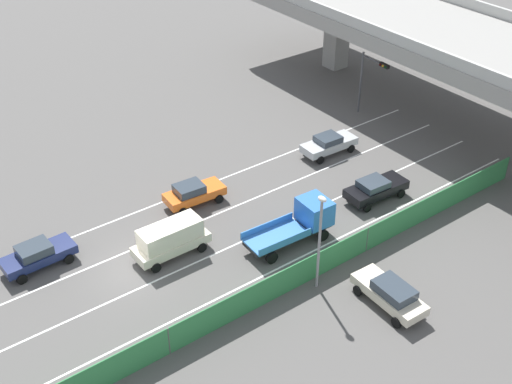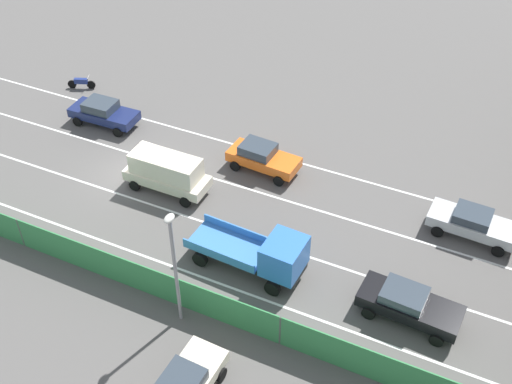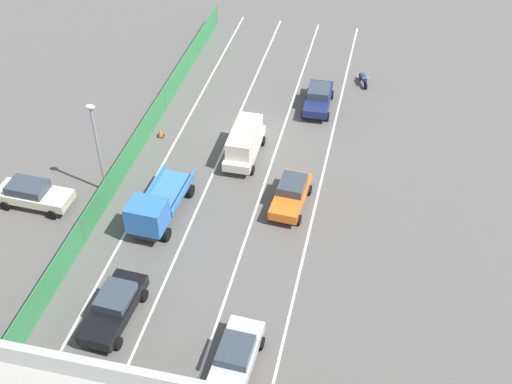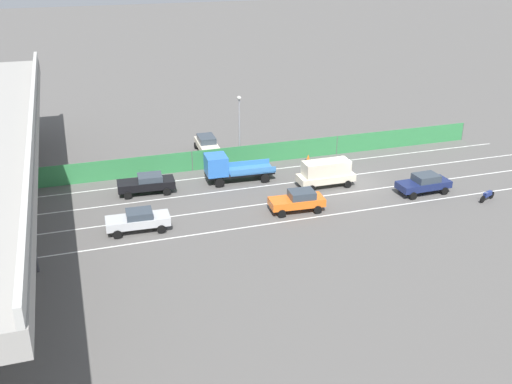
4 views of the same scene
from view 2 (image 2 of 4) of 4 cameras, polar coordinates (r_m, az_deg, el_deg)
name	(u,v)px [view 2 (image 2 of 4)]	position (r m, az deg, el deg)	size (l,w,h in m)	color
ground_plane	(130,174)	(38.08, -11.22, 1.56)	(300.00, 300.00, 0.00)	#565451
lane_line_left_edge	(254,150)	(39.25, -0.21, 3.80)	(0.14, 47.11, 0.01)	silver
lane_line_mid_left	(228,183)	(36.79, -2.54, 0.84)	(0.14, 47.11, 0.01)	silver
lane_line_mid_right	(198,220)	(34.51, -5.20, -2.53)	(0.14, 47.11, 0.01)	silver
lane_line_right_edge	(164,263)	(32.45, -8.22, -6.35)	(0.14, 47.11, 0.01)	silver
green_fence	(140,278)	(30.72, -10.32, -7.58)	(0.10, 43.21, 1.84)	#338447
car_sedan_navy	(103,112)	(42.24, -13.54, 6.98)	(2.10, 4.50, 1.63)	navy
car_van_cream	(167,171)	(35.90, -8.02, 1.86)	(2.05, 4.87, 2.26)	beige
car_sedan_silver	(473,223)	(34.83, 18.87, -2.62)	(2.13, 4.64, 1.57)	#B7BABC
car_taxi_orange	(262,157)	(37.20, 0.56, 3.17)	(2.17, 4.33, 1.65)	orange
car_sedan_black	(409,304)	(30.07, 13.52, -9.72)	(2.25, 4.76, 1.59)	black
flatbed_truck_blue	(266,255)	(30.75, 0.90, -5.64)	(2.59, 6.04, 2.51)	black
motorcycle	(81,83)	(46.66, -15.39, 9.44)	(0.90, 1.85, 0.93)	black
street_lamp	(174,259)	(27.13, -7.36, -5.96)	(0.60, 0.36, 6.40)	gray
traffic_cone	(86,252)	(33.44, -15.03, -5.19)	(0.47, 0.47, 0.58)	orange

